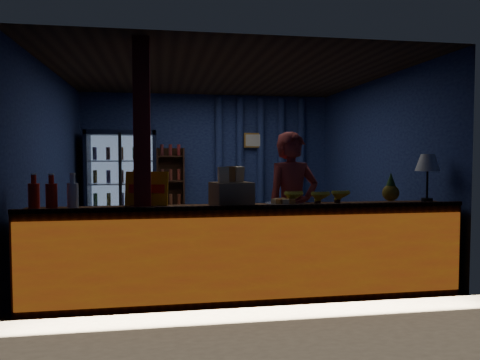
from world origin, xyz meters
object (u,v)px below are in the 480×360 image
object	(u,v)px
green_chair	(277,223)
pastry_tray	(284,203)
table_lamp	(428,165)
shopkeeper	(293,208)

from	to	relation	value
green_chair	pastry_tray	world-z (taller)	pastry_tray
table_lamp	green_chair	bearing A→B (deg)	106.56
pastry_tray	table_lamp	distance (m)	1.70
pastry_tray	table_lamp	bearing A→B (deg)	2.32
shopkeeper	table_lamp	size ratio (longest dim) A/B	3.27
green_chair	shopkeeper	bearing A→B (deg)	48.26
green_chair	pastry_tray	bearing A→B (deg)	46.01
shopkeeper	green_chair	size ratio (longest dim) A/B	2.85
pastry_tray	table_lamp	size ratio (longest dim) A/B	0.77
green_chair	table_lamp	size ratio (longest dim) A/B	1.15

